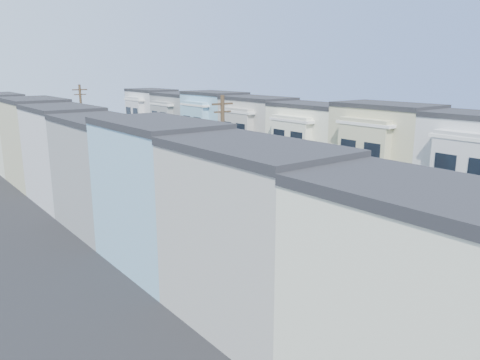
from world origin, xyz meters
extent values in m
plane|color=black|center=(0.00, 0.00, 0.00)|extent=(160.00, 160.00, 0.00)
cube|color=black|center=(0.00, 15.00, 0.01)|extent=(12.00, 70.00, 0.02)
cube|color=gray|center=(-6.05, 15.00, 0.07)|extent=(0.30, 70.00, 0.15)
cube|color=gray|center=(6.05, 15.00, 0.07)|extent=(0.30, 70.00, 0.15)
cube|color=gray|center=(-7.35, 15.00, 0.07)|extent=(2.60, 70.00, 0.15)
cube|color=gray|center=(7.35, 15.00, 0.07)|extent=(2.60, 70.00, 0.15)
cube|color=gold|center=(0.00, 15.00, 0.00)|extent=(0.12, 70.00, 0.01)
cube|color=#ECECCC|center=(-11.15, 15.00, 0.00)|extent=(5.00, 70.00, 8.50)
cube|color=#ECECCC|center=(11.15, 15.00, 0.00)|extent=(5.00, 70.00, 8.50)
cylinder|color=black|center=(-6.60, -13.55, 1.62)|extent=(0.44, 0.44, 3.24)
sphere|color=#17340B|center=(-6.30, -13.55, 4.89)|extent=(4.70, 4.70, 4.70)
cylinder|color=black|center=(-6.60, -4.86, 1.62)|extent=(0.44, 0.44, 3.24)
sphere|color=#17340B|center=(-6.30, -4.86, 4.88)|extent=(4.70, 4.70, 4.70)
cylinder|color=black|center=(-6.60, 6.02, 1.45)|extent=(0.44, 0.44, 2.90)
sphere|color=#17340B|center=(-6.30, 6.02, 4.38)|extent=(4.23, 4.23, 4.23)
cylinder|color=black|center=(-6.60, 17.12, 1.91)|extent=(0.44, 0.44, 3.82)
sphere|color=#17340B|center=(-6.30, 17.12, 5.47)|extent=(4.70, 4.70, 4.70)
cylinder|color=black|center=(-6.60, 32.89, 1.60)|extent=(0.44, 0.44, 3.20)
sphere|color=#17340B|center=(-6.30, 32.89, 4.84)|extent=(4.70, 4.70, 4.70)
cylinder|color=black|center=(6.60, 28.69, 1.24)|extent=(0.44, 0.44, 2.48)
sphere|color=#17340B|center=(6.90, 28.69, 3.56)|extent=(3.10, 3.10, 3.10)
cylinder|color=#42301E|center=(-6.30, 2.00, 5.00)|extent=(0.26, 0.26, 10.00)
cube|color=#42301E|center=(-6.30, 2.00, 9.60)|extent=(1.60, 0.12, 0.12)
cylinder|color=#42301E|center=(-6.30, 28.00, 5.00)|extent=(0.26, 0.26, 10.00)
cube|color=#42301E|center=(-6.30, 28.00, 9.60)|extent=(1.60, 0.12, 0.12)
cube|color=white|center=(2.01, 0.13, 1.99)|extent=(2.56, 4.59, 2.51)
cube|color=white|center=(2.01, 3.50, 1.89)|extent=(2.56, 2.14, 2.31)
cube|color=black|center=(2.01, 1.10, 0.61)|extent=(2.36, 6.60, 0.26)
cube|color=#2D0A51|center=(1.64, -2.16, 2.29)|extent=(0.96, 0.04, 0.47)
cube|color=#198C1E|center=(2.49, -2.16, 2.29)|extent=(0.75, 0.04, 0.47)
cylinder|color=black|center=(0.86, -1.13, 0.48)|extent=(0.30, 0.96, 0.96)
cylinder|color=black|center=(3.16, -1.13, 0.48)|extent=(0.30, 0.96, 0.96)
cylinder|color=black|center=(0.86, 3.18, 0.48)|extent=(0.30, 0.96, 0.96)
cylinder|color=black|center=(3.16, 3.18, 0.48)|extent=(0.30, 0.96, 0.96)
imported|color=black|center=(2.30, 10.87, 0.63)|extent=(1.85, 4.21, 1.25)
imported|color=#0D0D34|center=(-4.90, -7.12, 0.73)|extent=(2.75, 5.42, 1.47)
imported|color=silver|center=(-4.90, 0.30, 0.64)|extent=(2.50, 4.74, 1.27)
imported|color=#5E2211|center=(-4.90, 12.39, 0.61)|extent=(2.38, 4.55, 1.22)
imported|color=slate|center=(4.90, -6.03, 0.70)|extent=(2.09, 4.71, 1.40)
imported|color=#BBB8C4|center=(4.90, -3.99, 0.73)|extent=(1.79, 4.47, 1.46)
imported|color=black|center=(4.90, 18.08, 0.75)|extent=(2.54, 5.41, 1.50)
imported|color=#0E2038|center=(4.90, 26.08, 0.74)|extent=(2.69, 5.45, 1.49)
camera|label=1|loc=(-23.91, -22.45, 11.79)|focal=35.00mm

